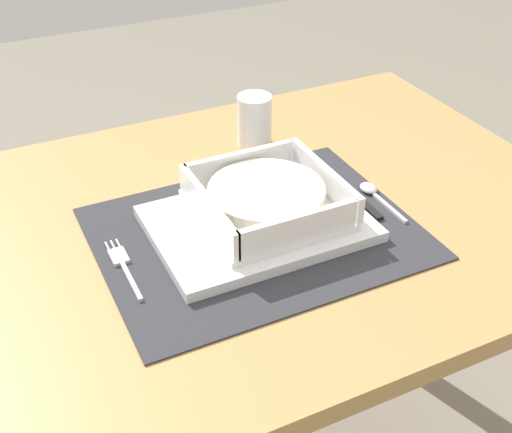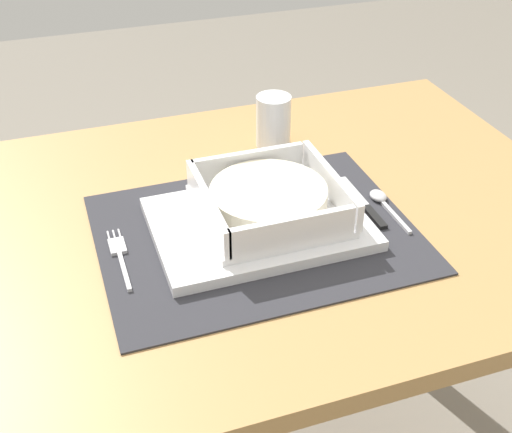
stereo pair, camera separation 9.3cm
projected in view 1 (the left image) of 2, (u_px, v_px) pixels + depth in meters
dining_table at (256, 265)px, 1.05m from camera, size 0.99×0.72×0.71m
placemat at (256, 233)px, 0.95m from camera, size 0.44×0.35×0.00m
serving_plate at (258, 223)px, 0.95m from camera, size 0.30×0.22×0.02m
porridge_bowl at (268, 199)px, 0.95m from camera, size 0.20×0.20×0.05m
fork at (123, 264)px, 0.89m from camera, size 0.02×0.14×0.00m
spoon at (373, 192)px, 1.03m from camera, size 0.02×0.11×0.01m
butter_knife at (357, 198)px, 1.02m from camera, size 0.01×0.14×0.01m
bread_knife at (349, 204)px, 1.00m from camera, size 0.01×0.13×0.01m
drinking_glass at (254, 123)px, 1.15m from camera, size 0.06×0.06×0.09m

